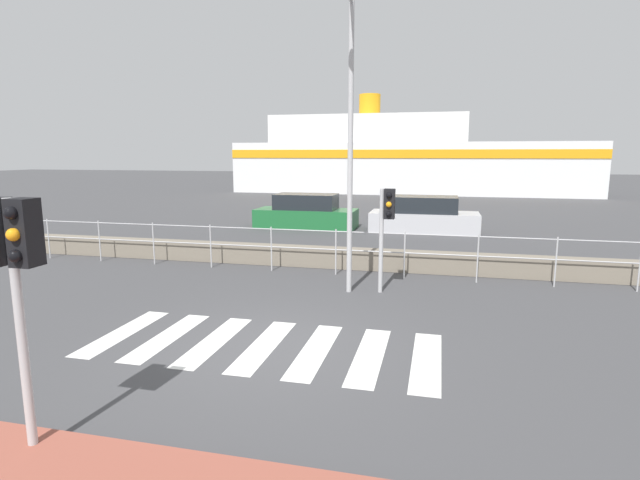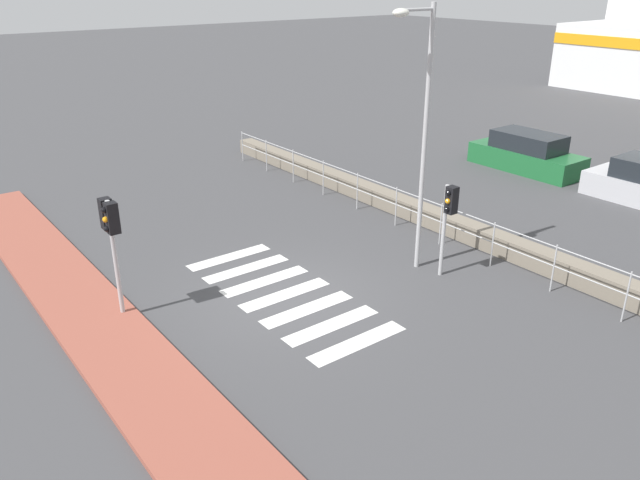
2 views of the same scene
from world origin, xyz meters
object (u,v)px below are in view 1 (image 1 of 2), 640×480
object	(u,v)px
ferry_boat	(401,160)
traffic_light_near	(13,256)
parked_car_silver	(424,217)
parked_car_green	(306,213)
streetlamp	(349,115)
traffic_light_far	(386,217)

from	to	relation	value
ferry_boat	traffic_light_near	bearing A→B (deg)	-91.22
traffic_light_near	parked_car_silver	world-z (taller)	traffic_light_near
parked_car_green	parked_car_silver	bearing A→B (deg)	0.00
parked_car_green	traffic_light_near	bearing A→B (deg)	-84.92
traffic_light_near	ferry_boat	xyz separation A→B (m)	(0.83, 39.25, 0.51)
ferry_boat	parked_car_silver	world-z (taller)	ferry_boat
streetlamp	parked_car_silver	world-z (taller)	streetlamp
parked_car_green	parked_car_silver	world-z (taller)	parked_car_green
traffic_light_near	traffic_light_far	xyz separation A→B (m)	(3.00, 7.27, -0.41)
streetlamp	ferry_boat	distance (m)	32.38
traffic_light_far	streetlamp	distance (m)	2.43
traffic_light_far	parked_car_green	bearing A→B (deg)	114.98
traffic_light_near	parked_car_green	world-z (taller)	traffic_light_near
traffic_light_far	streetlamp	size ratio (longest dim) A/B	0.37
traffic_light_near	streetlamp	xyz separation A→B (m)	(2.17, 6.93, 1.85)
streetlamp	ferry_boat	world-z (taller)	ferry_boat
traffic_light_near	streetlamp	distance (m)	7.49
traffic_light_near	parked_car_silver	bearing A→B (deg)	78.10
traffic_light_far	parked_car_silver	distance (m)	9.76
traffic_light_far	ferry_boat	world-z (taller)	ferry_boat
traffic_light_far	ferry_boat	xyz separation A→B (m)	(-2.17, 31.98, 0.92)
traffic_light_far	ferry_boat	bearing A→B (deg)	93.88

